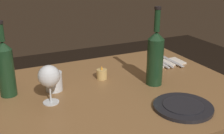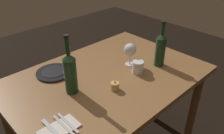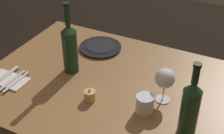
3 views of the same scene
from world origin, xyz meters
name	(u,v)px [view 3 (image 3 of 3)]	position (x,y,z in m)	size (l,w,h in m)	color
dining_table	(118,101)	(0.00, 0.00, 0.65)	(1.30, 0.90, 0.74)	olive
wine_glass_left	(165,78)	(-0.22, 0.00, 0.85)	(0.09, 0.09, 0.16)	white
wine_bottle	(190,108)	(-0.37, 0.15, 0.87)	(0.07, 0.07, 0.32)	#19381E
wine_bottle_second	(70,47)	(0.27, -0.02, 0.88)	(0.08, 0.08, 0.36)	#19381E
water_tumbler	(145,105)	(-0.18, 0.11, 0.78)	(0.08, 0.08, 0.09)	white
votive_candle	(90,96)	(0.07, 0.14, 0.76)	(0.05, 0.05, 0.07)	#DBB266
dinner_plate	(100,47)	(0.24, -0.27, 0.75)	(0.23, 0.23, 0.02)	black
folded_napkin	(9,80)	(0.49, 0.19, 0.74)	(0.19, 0.11, 0.01)	silver
fork_inner	(12,80)	(0.47, 0.19, 0.75)	(0.02, 0.18, 0.00)	silver
fork_outer	(17,82)	(0.44, 0.19, 0.75)	(0.02, 0.18, 0.00)	silver
table_knife	(4,77)	(0.52, 0.19, 0.75)	(0.02, 0.21, 0.00)	silver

